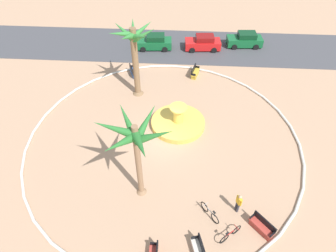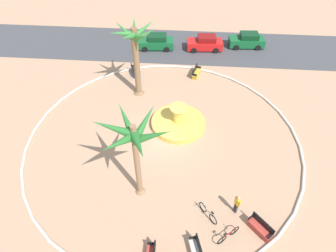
{
  "view_description": "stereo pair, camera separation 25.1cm",
  "coord_description": "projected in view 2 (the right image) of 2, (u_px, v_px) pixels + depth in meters",
  "views": [
    {
      "loc": [
        1.38,
        -15.88,
        16.84
      ],
      "look_at": [
        0.33,
        0.53,
        1.0
      ],
      "focal_mm": 30.9,
      "sensor_mm": 36.0,
      "label": 1
    },
    {
      "loc": [
        1.63,
        -15.86,
        16.84
      ],
      "look_at": [
        0.33,
        0.53,
        1.0
      ],
      "focal_mm": 30.9,
      "sensor_mm": 36.0,
      "label": 2
    }
  ],
  "objects": [
    {
      "name": "parked_car_third",
      "position": [
        247.0,
        41.0,
        33.43
      ],
      "size": [
        4.1,
        2.11,
        1.67
      ],
      "color": "#145B2D",
      "rests_on": "ground"
    },
    {
      "name": "street_asphalt",
      "position": [
        175.0,
        46.0,
        34.05
      ],
      "size": [
        48.0,
        8.0,
        0.03
      ],
      "primitive_type": "cube",
      "color": "#424247",
      "rests_on": "ground"
    },
    {
      "name": "parked_car_second",
      "position": [
        205.0,
        43.0,
        32.97
      ],
      "size": [
        4.11,
        2.13,
        1.67
      ],
      "color": "red",
      "rests_on": "ground"
    },
    {
      "name": "fountain",
      "position": [
        178.0,
        122.0,
        24.15
      ],
      "size": [
        4.5,
        4.5,
        1.97
      ],
      "color": "gold",
      "rests_on": "ground"
    },
    {
      "name": "bench_east",
      "position": [
        260.0,
        228.0,
        17.37
      ],
      "size": [
        1.44,
        1.53,
        1.0
      ],
      "color": "#B73D33",
      "rests_on": "ground"
    },
    {
      "name": "person_cyclist_helmet",
      "position": [
        237.0,
        203.0,
        17.92
      ],
      "size": [
        0.33,
        0.48,
        1.67
      ],
      "color": "#33333D",
      "rests_on": "ground"
    },
    {
      "name": "bench_southwest",
      "position": [
        135.0,
        72.0,
        29.5
      ],
      "size": [
        1.08,
        1.67,
        1.0
      ],
      "color": "#335BA8",
      "rests_on": "ground"
    },
    {
      "name": "parked_car_leftmost",
      "position": [
        156.0,
        42.0,
        33.15
      ],
      "size": [
        4.1,
        2.11,
        1.67
      ],
      "color": "#145B2D",
      "rests_on": "ground"
    },
    {
      "name": "plaza_curb",
      "position": [
        163.0,
        138.0,
        23.09
      ],
      "size": [
        21.57,
        21.57,
        0.2
      ],
      "primitive_type": "torus",
      "color": "silver",
      "rests_on": "ground"
    },
    {
      "name": "bench_southeast",
      "position": [
        196.0,
        252.0,
        16.34
      ],
      "size": [
        0.94,
        1.68,
        1.0
      ],
      "color": "beige",
      "rests_on": "ground"
    },
    {
      "name": "palm_tree_by_curb",
      "position": [
        135.0,
        47.0,
        24.15
      ],
      "size": [
        3.85,
        4.05,
        6.78
      ],
      "color": "brown",
      "rests_on": "ground"
    },
    {
      "name": "palm_tree_near_fountain",
      "position": [
        133.0,
        140.0,
        16.09
      ],
      "size": [
        4.59,
        4.37,
        6.46
      ],
      "color": "#8E6B4C",
      "rests_on": "ground"
    },
    {
      "name": "bicycle_by_lamppost",
      "position": [
        208.0,
        213.0,
        18.06
      ],
      "size": [
        1.11,
        1.39,
        0.94
      ],
      "color": "black",
      "rests_on": "ground"
    },
    {
      "name": "ground_plane",
      "position": [
        163.0,
        139.0,
        23.16
      ],
      "size": [
        80.0,
        80.0,
        0.0
      ],
      "primitive_type": "plane",
      "color": "tan"
    },
    {
      "name": "bicycle_red_frame",
      "position": [
        228.0,
        235.0,
        17.03
      ],
      "size": [
        1.38,
        1.12,
        0.94
      ],
      "color": "black",
      "rests_on": "ground"
    },
    {
      "name": "bench_west",
      "position": [
        196.0,
        73.0,
        29.35
      ],
      "size": [
        0.91,
        1.68,
        1.0
      ],
      "color": "gold",
      "rests_on": "ground"
    }
  ]
}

